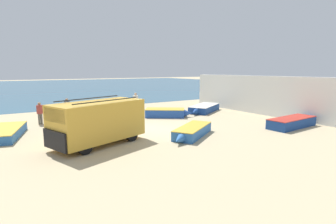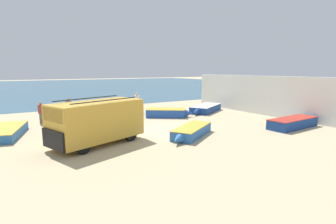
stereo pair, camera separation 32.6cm
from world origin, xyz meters
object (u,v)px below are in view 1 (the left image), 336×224
at_px(fishing_rowboat_2, 167,113).
at_px(fisherman_2, 40,111).
at_px(fisherman_1, 67,107).
at_px(fisherman_0, 136,101).
at_px(fishing_rowboat_0, 5,132).
at_px(fishing_rowboat_1, 204,108).
at_px(parked_van, 98,121).
at_px(fishing_rowboat_4, 293,122).
at_px(fishing_rowboat_3, 192,132).

distance_m(fishing_rowboat_2, fisherman_2, 9.50).
bearing_deg(fishing_rowboat_2, fisherman_1, -169.03).
relative_size(fisherman_0, fisherman_2, 1.14).
xyz_separation_m(fishing_rowboat_2, fisherman_2, (-9.20, 2.31, 0.61)).
xyz_separation_m(fishing_rowboat_0, fishing_rowboat_2, (11.38, 0.47, 0.07)).
xyz_separation_m(fisherman_0, fisherman_1, (-5.90, 0.00, -0.09)).
bearing_deg(fishing_rowboat_1, parked_van, -5.34).
relative_size(fishing_rowboat_0, fisherman_2, 3.16).
height_order(parked_van, fisherman_2, parked_van).
xyz_separation_m(fishing_rowboat_1, fishing_rowboat_2, (-4.30, -0.36, 0.03)).
height_order(fishing_rowboat_4, fisherman_0, fisherman_0).
height_order(fishing_rowboat_3, fisherman_1, fisherman_1).
bearing_deg(fisherman_2, fisherman_1, 100.46).
bearing_deg(fishing_rowboat_2, fishing_rowboat_4, -20.93).
xyz_separation_m(fishing_rowboat_0, fisherman_2, (2.18, 2.78, 0.68)).
relative_size(fishing_rowboat_4, fisherman_0, 2.70).
xyz_separation_m(fishing_rowboat_2, fisherman_0, (-1.23, 3.28, 0.75)).
bearing_deg(fishing_rowboat_4, fisherman_2, 141.44).
xyz_separation_m(fishing_rowboat_3, fishing_rowboat_4, (7.41, -1.68, 0.04)).
height_order(fishing_rowboat_1, fisherman_1, fisherman_1).
relative_size(fishing_rowboat_0, fishing_rowboat_2, 1.34).
xyz_separation_m(parked_van, fishing_rowboat_3, (5.08, -1.29, -0.95)).
distance_m(fishing_rowboat_1, fishing_rowboat_4, 8.31).
bearing_deg(fishing_rowboat_0, fishing_rowboat_1, -72.48).
xyz_separation_m(fishing_rowboat_0, fisherman_0, (10.15, 3.75, 0.82)).
bearing_deg(fishing_rowboat_0, parked_van, -123.03).
relative_size(fishing_rowboat_2, fisherman_2, 2.36).
relative_size(fishing_rowboat_3, fishing_rowboat_4, 0.83).
bearing_deg(fishing_rowboat_4, fisherman_0, 116.69).
bearing_deg(fisherman_2, parked_van, -0.23).
distance_m(fishing_rowboat_0, fisherman_1, 5.72).
bearing_deg(parked_van, fishing_rowboat_2, -164.98).
relative_size(fishing_rowboat_1, fisherman_2, 3.04).
height_order(fisherman_0, fisherman_1, fisherman_0).
bearing_deg(fisherman_0, fishing_rowboat_3, -71.04).
distance_m(fishing_rowboat_1, fisherman_2, 13.65).
relative_size(fishing_rowboat_3, fisherman_1, 2.44).
relative_size(parked_van, fisherman_1, 3.13).
xyz_separation_m(fishing_rowboat_1, fisherman_2, (-13.50, 1.95, 0.64)).
height_order(fishing_rowboat_3, fishing_rowboat_4, fishing_rowboat_4).
bearing_deg(parked_van, fishing_rowboat_4, 147.55).
distance_m(fishing_rowboat_0, fisherman_0, 10.85).
relative_size(parked_van, fisherman_2, 3.28).
bearing_deg(fishing_rowboat_3, fishing_rowboat_4, 135.00).
distance_m(fishing_rowboat_0, fishing_rowboat_4, 18.17).
bearing_deg(fisherman_0, fisherman_2, -148.21).
bearing_deg(fisherman_1, fishing_rowboat_2, -10.31).
bearing_deg(fishing_rowboat_3, fishing_rowboat_2, -141.76).
relative_size(fishing_rowboat_1, fishing_rowboat_4, 0.99).
height_order(parked_van, fisherman_0, parked_van).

